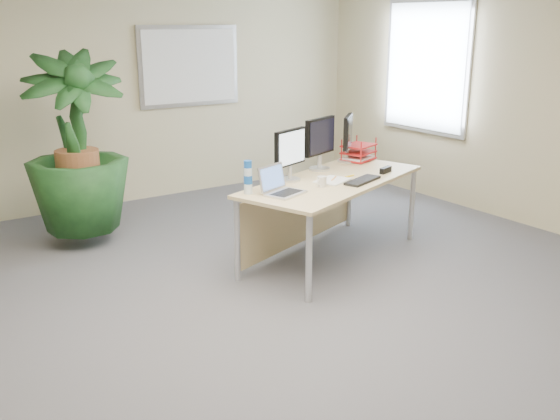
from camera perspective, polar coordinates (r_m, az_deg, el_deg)
floor at (r=4.22m, az=1.89°, el=-12.37°), size 8.00×8.00×0.00m
back_wall at (r=7.34m, az=-16.91°, el=10.58°), size 7.00×0.04×2.70m
whiteboard at (r=7.74m, az=-8.27°, el=12.88°), size 1.30×0.04×0.95m
window at (r=7.74m, az=13.20°, el=12.63°), size 0.04×1.30×1.55m
desk at (r=5.59m, az=3.94°, el=1.43°), size 2.07×1.40×0.73m
floor_plant at (r=6.14m, az=-17.97°, el=3.70°), size 0.98×0.98×1.50m
monitor_left at (r=5.38m, az=0.93°, el=5.37°), size 0.39×0.18×0.45m
monitor_right at (r=5.79m, az=3.68°, el=6.38°), size 0.42×0.20×0.49m
monitor_dark at (r=6.17m, az=6.22°, el=6.81°), size 0.32×0.31×0.46m
laptop at (r=5.01m, az=-0.03°, el=2.17°), size 0.39×0.36×0.22m
keyboard at (r=5.44m, az=7.56°, el=2.70°), size 0.43×0.27×0.02m
coffee_mug at (r=5.23m, az=3.82°, el=2.61°), size 0.11×0.08×0.09m
spiral_notebook at (r=5.43m, az=4.85°, el=2.71°), size 0.36×0.32×0.01m
orange_pen at (r=5.46m, az=4.95°, el=2.91°), size 0.13×0.10×0.01m
yellow_highlighter at (r=5.60m, az=6.39°, el=3.11°), size 0.11×0.03×0.01m
water_bottle at (r=4.99m, az=-2.94°, el=2.94°), size 0.07×0.07×0.27m
letter_tray at (r=6.27m, az=7.19°, el=5.14°), size 0.39×0.34×0.15m
stapler at (r=5.79m, az=9.63°, el=3.63°), size 0.16×0.09×0.05m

